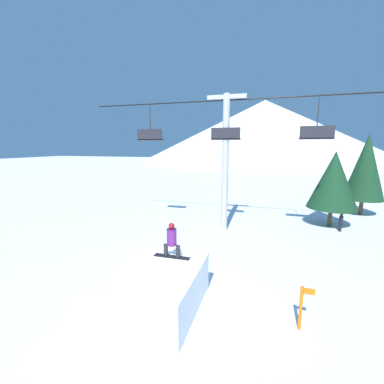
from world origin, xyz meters
name	(u,v)px	position (x,y,z in m)	size (l,w,h in m)	color
ground_plane	(186,307)	(0.00, 0.00, 0.00)	(220.00, 220.00, 0.00)	white
mountain_ridge	(264,131)	(0.00, 87.88, 10.53)	(86.18, 86.18, 21.07)	silver
snow_ramp	(152,288)	(-1.09, -0.34, 0.72)	(3.15, 3.47, 1.44)	white
snowboarder	(172,240)	(-0.75, 0.68, 2.10)	(1.38, 0.36, 1.32)	black
chairlift	(226,151)	(-0.16, 8.64, 5.20)	(18.25, 0.44, 8.66)	#B2B2B7
pine_tree_near	(334,180)	(6.76, 11.60, 3.23)	(3.21, 3.21, 5.17)	#4C3823
pine_tree_far	(366,167)	(9.82, 15.65, 3.87)	(2.95, 2.95, 6.46)	#4C3823
trail_marker	(301,307)	(3.68, -0.06, 0.76)	(0.41, 0.10, 1.41)	orange
distant_skier	(341,222)	(7.18, 10.51, 0.67)	(0.24, 0.24, 1.23)	black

